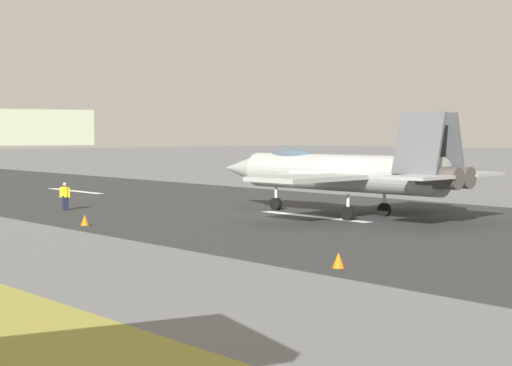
% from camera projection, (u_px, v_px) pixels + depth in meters
% --- Properties ---
extents(ground_plane, '(400.00, 400.00, 0.00)m').
position_uv_depth(ground_plane, '(304.00, 216.00, 45.54)').
color(ground_plane, slate).
extents(runway_strip, '(240.00, 26.00, 0.02)m').
position_uv_depth(runway_strip, '(304.00, 216.00, 45.53)').
color(runway_strip, '#2D2F2F').
rests_on(runway_strip, ground).
extents(fighter_jet, '(17.65, 13.93, 5.69)m').
position_uv_depth(fighter_jet, '(339.00, 172.00, 45.27)').
color(fighter_jet, '#9A9C98').
rests_on(fighter_jet, ground).
extents(crew_person, '(0.62, 0.46, 1.70)m').
position_uv_depth(crew_person, '(65.00, 197.00, 48.49)').
color(crew_person, '#1E2338').
rests_on(crew_person, ground).
extents(marker_cone_near, '(0.44, 0.44, 0.55)m').
position_uv_depth(marker_cone_near, '(338.00, 260.00, 27.75)').
color(marker_cone_near, orange).
rests_on(marker_cone_near, ground).
extents(marker_cone_mid, '(0.44, 0.44, 0.55)m').
position_uv_depth(marker_cone_mid, '(85.00, 220.00, 40.64)').
color(marker_cone_mid, orange).
rests_on(marker_cone_mid, ground).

